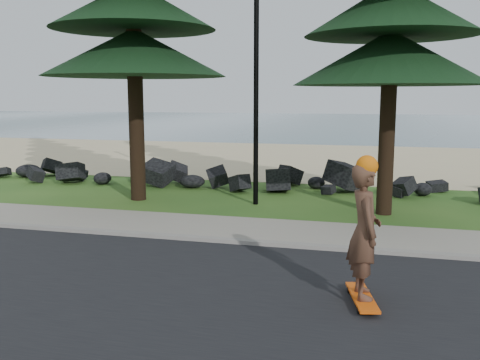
# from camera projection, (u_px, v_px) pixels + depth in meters

# --- Properties ---
(ground) EXTENTS (160.00, 160.00, 0.00)m
(ground) POSITION_uv_depth(u_px,v_px,m) (224.00, 232.00, 12.05)
(ground) COLOR #235019
(ground) RESTS_ON ground
(road) EXTENTS (160.00, 7.00, 0.02)m
(road) POSITION_uv_depth(u_px,v_px,m) (137.00, 307.00, 7.74)
(road) COLOR black
(road) RESTS_ON ground
(kerb) EXTENTS (160.00, 0.20, 0.10)m
(kerb) POSITION_uv_depth(u_px,v_px,m) (212.00, 240.00, 11.18)
(kerb) COLOR gray
(kerb) RESTS_ON ground
(sidewalk) EXTENTS (160.00, 2.00, 0.08)m
(sidewalk) POSITION_uv_depth(u_px,v_px,m) (226.00, 228.00, 12.23)
(sidewalk) COLOR #9C9582
(sidewalk) RESTS_ON ground
(beach_sand) EXTENTS (160.00, 15.00, 0.01)m
(beach_sand) POSITION_uv_depth(u_px,v_px,m) (307.00, 159.00, 25.91)
(beach_sand) COLOR beige
(beach_sand) RESTS_ON ground
(ocean) EXTENTS (160.00, 58.00, 0.01)m
(ocean) POSITION_uv_depth(u_px,v_px,m) (349.00, 122.00, 60.81)
(ocean) COLOR #345964
(ocean) RESTS_ON ground
(seawall_boulders) EXTENTS (60.00, 2.40, 1.10)m
(seawall_boulders) POSITION_uv_depth(u_px,v_px,m) (272.00, 190.00, 17.40)
(seawall_boulders) COLOR black
(seawall_boulders) RESTS_ON ground
(lamp_post) EXTENTS (0.25, 0.14, 8.14)m
(lamp_post) POSITION_uv_depth(u_px,v_px,m) (256.00, 55.00, 14.46)
(lamp_post) COLOR black
(lamp_post) RESTS_ON ground
(skateboarder) EXTENTS (0.62, 1.21, 2.19)m
(skateboarder) POSITION_uv_depth(u_px,v_px,m) (364.00, 232.00, 7.69)
(skateboarder) COLOR #E7540D
(skateboarder) RESTS_ON ground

